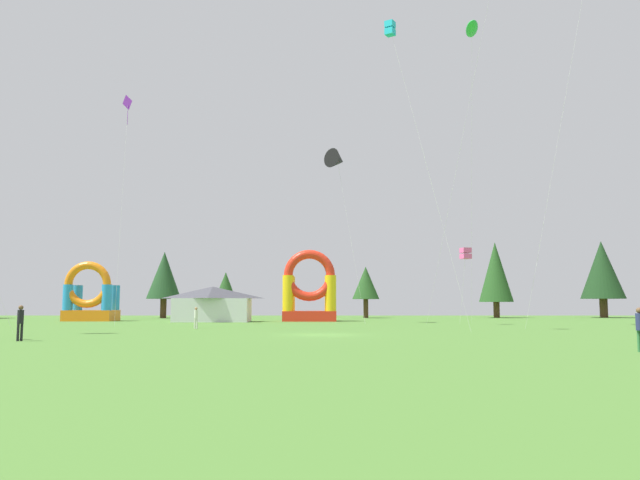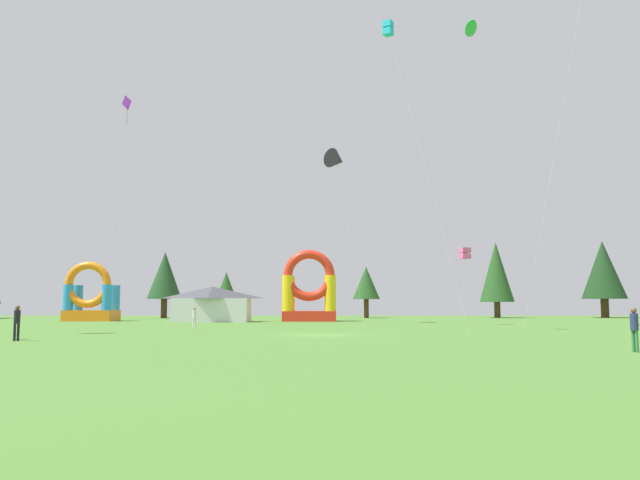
# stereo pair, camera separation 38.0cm
# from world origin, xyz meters

# --- Properties ---
(ground_plane) EXTENTS (120.00, 120.00, 0.00)m
(ground_plane) POSITION_xyz_m (0.00, 0.00, 0.00)
(ground_plane) COLOR #47752D
(kite_green_parafoil) EXTENTS (2.51, 11.33, 25.85)m
(kite_green_parafoil) POSITION_xyz_m (12.97, 13.95, 25.36)
(kite_green_parafoil) COLOR green
(kite_green_parafoil) RESTS_ON ground_plane
(kite_black_delta) EXTENTS (3.84, 3.71, 17.01)m
(kite_black_delta) POSITION_xyz_m (1.61, 22.87, 15.96)
(kite_black_delta) COLOR black
(kite_black_delta) RESTS_ON ground_plane
(kite_pink_box) EXTENTS (0.99, 1.81, 6.81)m
(kite_pink_box) POSITION_xyz_m (12.90, 17.91, 6.31)
(kite_pink_box) COLOR #EA599E
(kite_pink_box) RESTS_ON ground_plane
(kite_cyan_box) EXTENTS (5.09, 3.34, 22.15)m
(kite_cyan_box) POSITION_xyz_m (4.98, 5.57, 21.54)
(kite_cyan_box) COLOR #19B7CC
(kite_cyan_box) RESTS_ON ground_plane
(kite_purple_diamond) EXTENTS (1.12, 4.28, 20.40)m
(kite_purple_diamond) POSITION_xyz_m (-17.42, 17.27, 19.69)
(kite_purple_diamond) COLOR purple
(kite_purple_diamond) RESTS_ON ground_plane
(person_near_camera) EXTENTS (0.27, 0.27, 1.59)m
(person_near_camera) POSITION_xyz_m (-9.33, 9.07, 0.95)
(person_near_camera) COLOR silver
(person_near_camera) RESTS_ON ground_plane
(person_left_edge) EXTENTS (0.38, 0.38, 1.72)m
(person_left_edge) POSITION_xyz_m (12.32, -13.38, 1.02)
(person_left_edge) COLOR #33723F
(person_left_edge) RESTS_ON ground_plane
(person_midfield) EXTENTS (0.43, 0.43, 1.79)m
(person_midfield) POSITION_xyz_m (-15.14, -6.23, 1.06)
(person_midfield) COLOR black
(person_midfield) RESTS_ON ground_plane
(inflatable_yellow_castle) EXTENTS (5.12, 3.70, 6.30)m
(inflatable_yellow_castle) POSITION_xyz_m (-24.63, 29.26, 2.22)
(inflatable_yellow_castle) COLOR orange
(inflatable_yellow_castle) RESTS_ON ground_plane
(inflatable_red_slide) EXTENTS (5.60, 4.21, 7.47)m
(inflatable_red_slide) POSITION_xyz_m (-1.21, 28.62, 2.79)
(inflatable_red_slide) COLOR red
(inflatable_red_slide) RESTS_ON ground_plane
(festival_tent) EXTENTS (7.56, 4.25, 3.60)m
(festival_tent) POSITION_xyz_m (-11.14, 26.79, 1.80)
(festival_tent) COLOR silver
(festival_tent) RESTS_ON ground_plane
(tree_row_2) EXTENTS (4.39, 4.39, 8.50)m
(tree_row_2) POSITION_xyz_m (-20.19, 42.95, 5.43)
(tree_row_2) COLOR #4C331E
(tree_row_2) RESTS_ON ground_plane
(tree_row_3) EXTENTS (3.18, 3.18, 5.94)m
(tree_row_3) POSITION_xyz_m (-12.43, 44.16, 3.86)
(tree_row_3) COLOR #4C331E
(tree_row_3) RESTS_ON ground_plane
(tree_row_4) EXTENTS (3.52, 3.52, 6.64)m
(tree_row_4) POSITION_xyz_m (5.84, 43.78, 4.47)
(tree_row_4) COLOR #4C331E
(tree_row_4) RESTS_ON ground_plane
(tree_row_5) EXTENTS (4.43, 4.43, 9.91)m
(tree_row_5) POSITION_xyz_m (23.00, 44.63, 5.94)
(tree_row_5) COLOR #4C331E
(tree_row_5) RESTS_ON ground_plane
(tree_row_6) EXTENTS (5.63, 5.63, 10.13)m
(tree_row_6) POSITION_xyz_m (37.30, 45.23, 6.25)
(tree_row_6) COLOR #4C331E
(tree_row_6) RESTS_ON ground_plane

